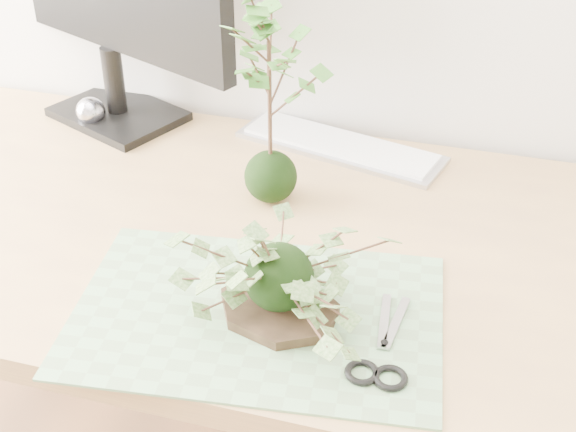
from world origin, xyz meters
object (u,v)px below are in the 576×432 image
object	(u,v)px
maple_kokedama	(269,55)
ivy_kokedama	(279,250)
keyboard	(340,146)
desk	(311,286)

from	to	relation	value
maple_kokedama	ivy_kokedama	bearing A→B (deg)	-70.82
ivy_kokedama	keyboard	xyz separation A→B (m)	(-0.02, 0.46, -0.10)
desk	maple_kokedama	bearing A→B (deg)	134.75
ivy_kokedama	maple_kokedama	world-z (taller)	maple_kokedama
keyboard	maple_kokedama	bearing A→B (deg)	-95.88
desk	ivy_kokedama	bearing A→B (deg)	-89.60
maple_kokedama	keyboard	xyz separation A→B (m)	(0.07, 0.19, -0.24)
desk	keyboard	size ratio (longest dim) A/B	4.09
ivy_kokedama	maple_kokedama	distance (m)	0.32
ivy_kokedama	keyboard	bearing A→B (deg)	92.95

